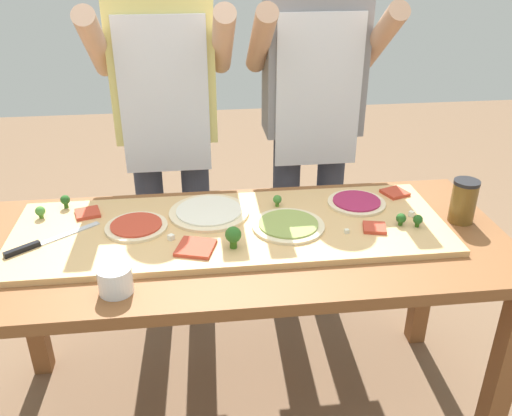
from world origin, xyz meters
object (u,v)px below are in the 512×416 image
(chefs_knife, at_px, (40,243))
(flour_cup, at_px, (115,281))
(prep_table, at_px, (241,264))
(cook_right, at_px, (312,109))
(broccoli_floret_front_right, at_px, (40,211))
(cheese_crumble_c, at_px, (171,237))
(pizza_whole_pesto_green, at_px, (288,225))
(pizza_slice_center, at_px, (395,193))
(pizza_whole_white_garlic, at_px, (209,212))
(pizza_slice_near_right, at_px, (88,213))
(broccoli_floret_back_right, at_px, (401,219))
(cheese_crumble_b, at_px, (412,214))
(broccoli_floret_front_mid, at_px, (65,200))
(broccoli_floret_back_mid, at_px, (277,200))
(pizza_slice_far_right, at_px, (196,248))
(pizza_whole_tomato_red, at_px, (136,226))
(sauce_jar, at_px, (464,201))
(broccoli_floret_center_left, at_px, (233,236))
(pizza_whole_beet_magenta, at_px, (357,202))
(broccoli_floret_back_left, at_px, (418,220))
(cook_left, at_px, (167,114))
(cheese_crumble_a, at_px, (347,231))
(pizza_slice_near_left, at_px, (375,228))

(chefs_knife, bearing_deg, flour_cup, -44.00)
(prep_table, xyz_separation_m, cook_right, (0.36, 0.63, 0.34))
(broccoli_floret_front_right, distance_m, cheese_crumble_c, 0.49)
(pizza_whole_pesto_green, relative_size, pizza_slice_center, 2.94)
(pizza_whole_white_garlic, relative_size, pizza_slice_near_right, 3.46)
(pizza_slice_near_right, distance_m, broccoli_floret_back_right, 1.06)
(cheese_crumble_b, relative_size, flour_cup, 0.18)
(broccoli_floret_front_mid, xyz_separation_m, cook_right, (0.96, 0.38, 0.18))
(broccoli_floret_back_mid, relative_size, broccoli_floret_front_mid, 0.88)
(broccoli_floret_back_mid, distance_m, cook_right, 0.54)
(pizza_slice_far_right, distance_m, pizza_slice_center, 0.80)
(pizza_whole_tomato_red, distance_m, pizza_slice_center, 0.95)
(broccoli_floret_back_mid, bearing_deg, pizza_whole_tomato_red, -167.86)
(sauce_jar, bearing_deg, broccoli_floret_center_left, -171.47)
(cheese_crumble_b, bearing_deg, cheese_crumble_c, -175.50)
(flour_cup, bearing_deg, pizza_whole_beet_magenta, 27.01)
(broccoli_floret_back_right, distance_m, broccoli_floret_front_right, 1.21)
(broccoli_floret_back_left, distance_m, cook_right, 0.72)
(cheese_crumble_b, xyz_separation_m, flour_cup, (-0.96, -0.30, 0.00))
(broccoli_floret_back_left, bearing_deg, broccoli_floret_center_left, -174.31)
(pizza_whole_pesto_green, xyz_separation_m, pizza_slice_center, (0.44, 0.20, -0.00))
(broccoli_floret_front_right, xyz_separation_m, cheese_crumble_c, (0.44, -0.20, -0.02))
(broccoli_floret_front_mid, xyz_separation_m, cheese_crumble_b, (1.19, -0.20, -0.02))
(pizza_whole_beet_magenta, relative_size, pizza_slice_far_right, 1.88)
(pizza_whole_white_garlic, height_order, pizza_slice_near_right, pizza_whole_white_garlic)
(pizza_whole_beet_magenta, distance_m, cook_left, 0.85)
(broccoli_floret_back_right, height_order, broccoli_floret_front_mid, broccoli_floret_front_mid)
(broccoli_floret_front_right, relative_size, cook_left, 0.03)
(broccoli_floret_center_left, bearing_deg, pizza_slice_center, 26.33)
(prep_table, bearing_deg, pizza_slice_near_right, 160.05)
(pizza_slice_far_right, xyz_separation_m, broccoli_floret_front_mid, (-0.45, 0.34, 0.02))
(broccoli_floret_back_right, bearing_deg, cheese_crumble_c, -179.48)
(cheese_crumble_a, relative_size, cheese_crumble_c, 0.77)
(prep_table, bearing_deg, pizza_slice_far_right, -148.73)
(pizza_whole_pesto_green, bearing_deg, broccoli_floret_back_mid, 94.63)
(flour_cup, distance_m, sauce_jar, 1.17)
(chefs_knife, relative_size, broccoli_floret_back_left, 6.12)
(broccoli_floret_front_right, height_order, sauce_jar, sauce_jar)
(broccoli_floret_center_left, distance_m, broccoli_floret_front_right, 0.69)
(pizza_whole_beet_magenta, distance_m, pizza_slice_near_left, 0.19)
(broccoli_floret_front_right, bearing_deg, broccoli_floret_back_mid, -0.54)
(pizza_whole_tomato_red, relative_size, broccoli_floret_front_right, 4.72)
(pizza_slice_far_right, bearing_deg, broccoli_floret_front_right, 152.58)
(pizza_whole_white_garlic, relative_size, cook_right, 0.17)
(prep_table, relative_size, broccoli_floret_back_right, 41.69)
(pizza_slice_near_right, distance_m, sauce_jar, 1.29)
(cheese_crumble_a, distance_m, cook_right, 0.71)
(cheese_crumble_b, bearing_deg, chefs_knife, -177.76)
(sauce_jar, bearing_deg, chefs_knife, -178.70)
(sauce_jar, bearing_deg, pizza_whole_tomato_red, 177.86)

